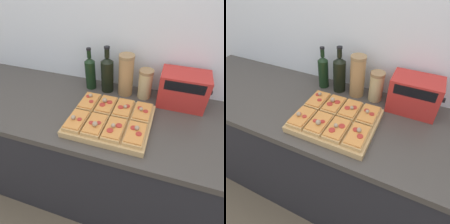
% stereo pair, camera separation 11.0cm
% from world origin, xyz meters
% --- Properties ---
extents(wall_back, '(6.00, 0.06, 2.50)m').
position_xyz_m(wall_back, '(0.00, 0.67, 1.25)').
color(wall_back, silver).
rests_on(wall_back, ground_plane).
extents(kitchen_counter, '(2.63, 0.67, 0.94)m').
position_xyz_m(kitchen_counter, '(0.00, 0.32, 0.47)').
color(kitchen_counter, '#232328').
rests_on(kitchen_counter, ground_plane).
extents(cutting_board, '(0.44, 0.37, 0.04)m').
position_xyz_m(cutting_board, '(-0.05, 0.23, 0.96)').
color(cutting_board, tan).
rests_on(cutting_board, kitchen_counter).
extents(pizza_slice_back_left, '(0.10, 0.17, 0.05)m').
position_xyz_m(pizza_slice_back_left, '(-0.21, 0.32, 0.99)').
color(pizza_slice_back_left, tan).
rests_on(pizza_slice_back_left, cutting_board).
extents(pizza_slice_back_midleft, '(0.10, 0.17, 0.06)m').
position_xyz_m(pizza_slice_back_midleft, '(-0.10, 0.32, 0.99)').
color(pizza_slice_back_midleft, tan).
rests_on(pizza_slice_back_midleft, cutting_board).
extents(pizza_slice_back_midright, '(0.10, 0.17, 0.05)m').
position_xyz_m(pizza_slice_back_midright, '(0.00, 0.32, 0.99)').
color(pizza_slice_back_midright, tan).
rests_on(pizza_slice_back_midright, cutting_board).
extents(pizza_slice_back_right, '(0.10, 0.17, 0.05)m').
position_xyz_m(pizza_slice_back_right, '(0.11, 0.32, 0.99)').
color(pizza_slice_back_right, tan).
rests_on(pizza_slice_back_right, cutting_board).
extents(pizza_slice_front_left, '(0.10, 0.17, 0.05)m').
position_xyz_m(pizza_slice_front_left, '(-0.21, 0.14, 0.99)').
color(pizza_slice_front_left, tan).
rests_on(pizza_slice_front_left, cutting_board).
extents(pizza_slice_front_midleft, '(0.10, 0.17, 0.06)m').
position_xyz_m(pizza_slice_front_midleft, '(-0.10, 0.14, 0.99)').
color(pizza_slice_front_midleft, tan).
rests_on(pizza_slice_front_midleft, cutting_board).
extents(pizza_slice_front_midright, '(0.10, 0.17, 0.05)m').
position_xyz_m(pizza_slice_front_midright, '(0.00, 0.14, 0.99)').
color(pizza_slice_front_midright, tan).
rests_on(pizza_slice_front_midright, cutting_board).
extents(pizza_slice_front_right, '(0.10, 0.17, 0.05)m').
position_xyz_m(pizza_slice_front_right, '(0.11, 0.14, 0.99)').
color(pizza_slice_front_right, tan).
rests_on(pizza_slice_front_right, cutting_board).
extents(olive_oil_bottle, '(0.07, 0.07, 0.28)m').
position_xyz_m(olive_oil_bottle, '(-0.29, 0.54, 1.05)').
color(olive_oil_bottle, black).
rests_on(olive_oil_bottle, kitchen_counter).
extents(wine_bottle, '(0.08, 0.08, 0.31)m').
position_xyz_m(wine_bottle, '(-0.17, 0.54, 1.06)').
color(wine_bottle, black).
rests_on(wine_bottle, kitchen_counter).
extents(grain_jar_tall, '(0.10, 0.10, 0.27)m').
position_xyz_m(grain_jar_tall, '(-0.05, 0.54, 1.07)').
color(grain_jar_tall, '#AD7F4C').
rests_on(grain_jar_tall, kitchen_counter).
extents(grain_jar_short, '(0.09, 0.09, 0.19)m').
position_xyz_m(grain_jar_short, '(0.08, 0.54, 1.04)').
color(grain_jar_short, tan).
rests_on(grain_jar_short, kitchen_counter).
extents(toaster_oven, '(0.30, 0.17, 0.21)m').
position_xyz_m(toaster_oven, '(0.30, 0.53, 1.05)').
color(toaster_oven, red).
rests_on(toaster_oven, kitchen_counter).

